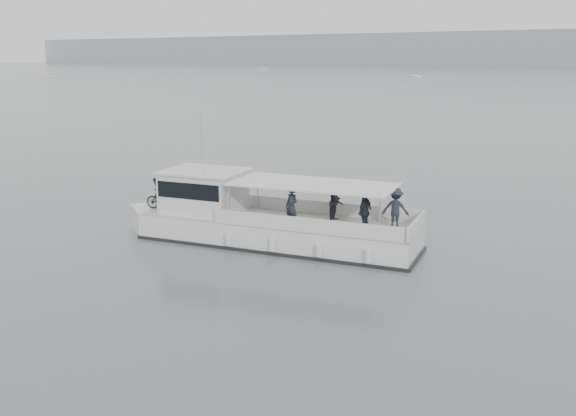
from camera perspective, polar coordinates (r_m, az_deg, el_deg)
The scene contains 3 objects.
ground at distance 28.25m, azimuth -14.00°, elevation -2.73°, with size 1400.00×1400.00×0.00m, color slate.
tour_boat at distance 27.02m, azimuth -3.15°, elevation -1.07°, with size 13.30×5.35×5.54m.
moored_fleet at distance 228.95m, azimuth 21.89°, elevation 10.56°, with size 416.76×347.37×9.65m.
Camera 1 is at (20.16, -18.27, 7.62)m, focal length 40.00 mm.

